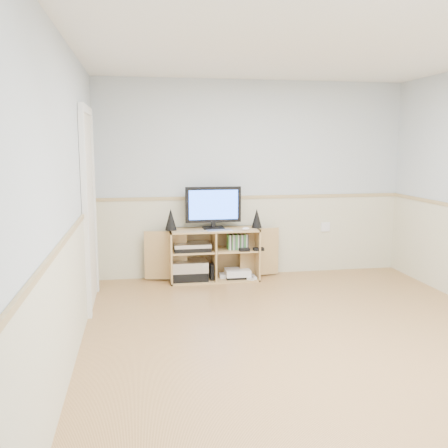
{
  "coord_description": "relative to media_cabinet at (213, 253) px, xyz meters",
  "views": [
    {
      "loc": [
        -1.46,
        -4.04,
        1.68
      ],
      "look_at": [
        -0.56,
        1.2,
        0.84
      ],
      "focal_mm": 40.0,
      "sensor_mm": 36.0,
      "label": 1
    }
  ],
  "objects": [
    {
      "name": "media_cabinet",
      "position": [
        0.0,
        0.0,
        0.0
      ],
      "size": [
        1.73,
        0.42,
        0.65
      ],
      "color": "tan",
      "rests_on": "floor"
    },
    {
      "name": "monitor",
      "position": [
        -0.0,
        -0.0,
        0.6
      ],
      "size": [
        0.7,
        0.18,
        0.53
      ],
      "color": "black",
      "rests_on": "media_cabinet"
    },
    {
      "name": "speaker_right",
      "position": [
        0.55,
        -0.03,
        0.44
      ],
      "size": [
        0.13,
        0.13,
        0.24
      ],
      "primitive_type": "cone",
      "color": "black",
      "rests_on": "media_cabinet"
    },
    {
      "name": "wall_outlet",
      "position": [
        1.55,
        0.17,
        0.27
      ],
      "size": [
        0.12,
        0.03,
        0.12
      ],
      "primitive_type": "cube",
      "color": "white",
      "rests_on": "wall_back"
    },
    {
      "name": "keyboard",
      "position": [
        0.05,
        -0.19,
        0.32
      ],
      "size": [
        0.32,
        0.16,
        0.01
      ],
      "primitive_type": "cube",
      "rotation": [
        0.0,
        0.0,
        0.12
      ],
      "color": "silver",
      "rests_on": "media_cabinet"
    },
    {
      "name": "game_consoles",
      "position": [
        0.29,
        -0.06,
        -0.26
      ],
      "size": [
        0.45,
        0.3,
        0.11
      ],
      "color": "white",
      "rests_on": "media_cabinet"
    },
    {
      "name": "game_cases",
      "position": [
        0.3,
        -0.07,
        0.15
      ],
      "size": [
        0.26,
        0.13,
        0.19
      ],
      "primitive_type": "cube",
      "color": "#3F8C3F",
      "rests_on": "media_cabinet"
    },
    {
      "name": "speaker_left",
      "position": [
        -0.53,
        -0.03,
        0.45
      ],
      "size": [
        0.14,
        0.14,
        0.27
      ],
      "primitive_type": "cone",
      "color": "black",
      "rests_on": "media_cabinet"
    },
    {
      "name": "av_components",
      "position": [
        -0.3,
        -0.05,
        -0.11
      ],
      "size": [
        0.53,
        0.34,
        0.47
      ],
      "color": "black",
      "rests_on": "media_cabinet"
    },
    {
      "name": "room",
      "position": [
        0.49,
        -1.94,
        0.88
      ],
      "size": [
        4.04,
        4.54,
        2.54
      ],
      "color": "tan",
      "rests_on": "ground"
    },
    {
      "name": "mouse",
      "position": [
        0.38,
        -0.19,
        0.34
      ],
      "size": [
        0.11,
        0.1,
        0.04
      ],
      "primitive_type": "ellipsoid",
      "rotation": [
        0.0,
        0.0,
        0.39
      ],
      "color": "white",
      "rests_on": "media_cabinet"
    }
  ]
}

